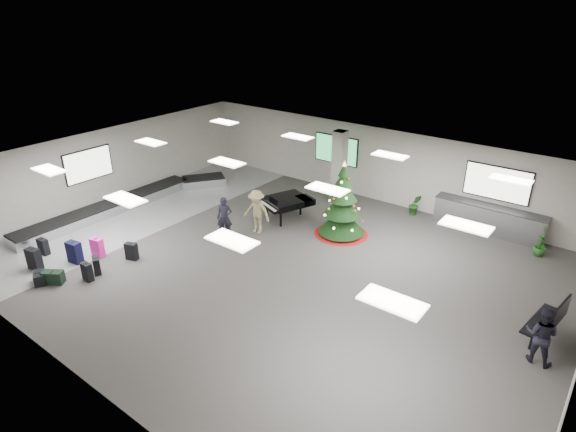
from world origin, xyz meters
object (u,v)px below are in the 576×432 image
Objects in this scene: baggage_carousel at (130,202)px; traveler_b at (257,212)px; pink_suitcase at (97,248)px; potted_plant_right at (541,245)px; service_counter at (488,219)px; bench at (549,319)px; traveler_bench at (542,335)px; potted_plant_left at (415,205)px; grand_piano at (286,202)px; traveler_a at (225,218)px; christmas_tree at (342,210)px.

baggage_carousel is 6.09m from traveler_b.
potted_plant_right is (12.11, 9.28, 0.05)m from pink_suitcase.
pink_suitcase is at bearing -135.27° from service_counter.
bench is 1.06m from traveler_bench.
pink_suitcase is 0.41× the size of traveler_b.
traveler_b reaches higher than bench.
potted_plant_left is (-2.86, -0.15, -0.10)m from service_counter.
traveler_bench reaches higher than grand_piano.
pink_suitcase is at bearing -133.11° from traveler_b.
baggage_carousel is 14.05× the size of pink_suitcase.
pink_suitcase is 0.32× the size of grand_piano.
potted_plant_left is at bearing 15.51° from traveler_a.
traveler_bench is (10.78, -0.21, 0.00)m from traveler_a.
grand_piano is 9.30m from potted_plant_right.
traveler_b is at bearing -145.98° from christmas_tree.
potted_plant_left is (4.78, 6.14, -0.33)m from traveler_a.
christmas_tree is 3.68m from potted_plant_left.
potted_plant_left is (1.46, 3.33, -0.55)m from christmas_tree.
traveler_a reaches higher than potted_plant_right.
potted_plant_right is (2.00, -0.74, -0.16)m from service_counter.
potted_plant_left is at bearing -177.00° from service_counter.
service_counter is 5.22× the size of potted_plant_right.
grand_piano is 10.16m from bench.
traveler_a is 10.78m from traveler_bench.
service_counter is at bearing 34.09° from pink_suitcase.
traveler_b is at bearing -73.06° from grand_piano.
christmas_tree reaches higher than traveler_a.
christmas_tree is 1.86× the size of traveler_bench.
service_counter is 5.86× the size of pink_suitcase.
service_counter is 2.28× the size of bench.
traveler_bench is (3.13, -6.50, 0.23)m from service_counter.
bench is at bearing -32.18° from traveler_a.
service_counter is 9.90m from traveler_a.
baggage_carousel is at bearing -166.83° from bench.
potted_plant_left is (7.25, 9.87, 0.11)m from pink_suitcase.
traveler_b is at bearing 45.83° from pink_suitcase.
pink_suitcase is 0.44× the size of traveler_bench.
christmas_tree is at bearing 3.59° from traveler_a.
potted_plant_right is at bearing -6.86° from potted_plant_left.
bench is (15.98, 1.28, 0.40)m from baggage_carousel.
baggage_carousel is at bearing 2.67° from traveler_bench.
bench reaches higher than service_counter.
baggage_carousel is 10.87× the size of potted_plant_left.
christmas_tree is 2.54m from grand_piano.
potted_plant_right is at bearing -6.67° from traveler_a.
traveler_a is 11.13m from potted_plant_right.
traveler_a is 1.23m from traveler_b.
potted_plant_left is at bearing -44.79° from traveler_bench.
traveler_b reaches higher than traveler_bench.
grand_piano is 1.21× the size of bench.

